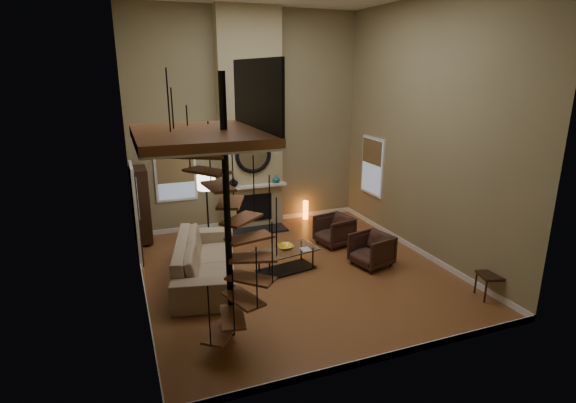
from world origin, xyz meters
name	(u,v)px	position (x,y,z in m)	size (l,w,h in m)	color
ground	(295,271)	(0.00, 0.00, -0.01)	(6.00, 6.50, 0.01)	#A36434
back_wall	(248,121)	(0.00, 3.25, 2.75)	(6.00, 0.02, 5.50)	#8C805A
front_wall	(392,176)	(0.00, -3.25, 2.75)	(6.00, 0.02, 5.50)	#8C805A
left_wall	(130,149)	(-3.00, 0.00, 2.75)	(0.02, 6.50, 5.50)	#8C805A
right_wall	(425,132)	(3.00, 0.00, 2.75)	(0.02, 6.50, 5.50)	#8C805A
baseboard_back	(251,221)	(0.00, 3.24, 0.06)	(6.00, 0.02, 0.12)	white
baseboard_front	(379,358)	(0.00, -3.24, 0.06)	(6.00, 0.02, 0.12)	white
baseboard_left	(145,293)	(-2.99, 0.00, 0.06)	(0.02, 6.50, 0.12)	white
baseboard_right	(415,249)	(2.99, 0.00, 0.06)	(0.02, 6.50, 0.12)	white
chimney_breast	(250,122)	(0.00, 3.06, 2.75)	(1.60, 0.38, 5.50)	tan
hearth	(258,230)	(0.00, 2.57, 0.02)	(1.50, 0.60, 0.04)	black
firebox	(254,208)	(0.00, 2.86, 0.55)	(0.95, 0.02, 0.72)	black
mantel	(255,186)	(0.00, 2.78, 1.15)	(1.70, 0.18, 0.06)	white
mirror_frame	(253,155)	(0.00, 2.84, 1.95)	(0.94, 0.94, 0.10)	black
mirror_disc	(253,155)	(0.00, 2.85, 1.95)	(0.80, 0.80, 0.01)	white
vase_left	(233,182)	(-0.55, 2.82, 1.30)	(0.24, 0.24, 0.25)	black
vase_right	(276,179)	(0.60, 2.82, 1.28)	(0.20, 0.20, 0.21)	#1C6261
window_back	(176,171)	(-1.90, 3.22, 1.62)	(1.02, 0.06, 1.52)	white
window_right	(372,165)	(2.97, 2.00, 1.63)	(0.06, 1.02, 1.52)	white
entry_door	(136,214)	(-2.95, 1.80, 1.05)	(0.10, 1.05, 2.16)	white
loft	(206,131)	(-2.04, -1.80, 3.24)	(1.70, 2.20, 1.09)	brown
spiral_stair	(229,228)	(-1.78, -1.79, 1.78)	(1.47, 1.47, 4.06)	black
hutch	(141,205)	(-2.80, 2.83, 0.95)	(0.37, 0.79, 1.77)	black
sofa	(205,260)	(-1.79, 0.35, 0.40)	(2.91, 1.14, 0.85)	tan
armchair_near	(337,230)	(1.50, 1.06, 0.35)	(0.75, 0.77, 0.70)	#3D231C
armchair_far	(374,249)	(1.69, -0.30, 0.35)	(0.74, 0.76, 0.69)	#3D231C
coffee_table	(286,258)	(-0.15, 0.11, 0.28)	(1.40, 0.88, 0.48)	silver
bowl	(285,247)	(-0.15, 0.16, 0.50)	(0.36, 0.36, 0.09)	gold
book	(305,250)	(0.20, -0.04, 0.46)	(0.19, 0.25, 0.02)	gray
floor_lamp	(206,188)	(-1.37, 2.06, 1.41)	(0.42, 0.42, 1.74)	black
accent_lamp	(306,210)	(1.55, 3.05, 0.25)	(0.15, 0.15, 0.53)	orange
side_chair	(497,271)	(3.00, -2.35, 0.53)	(0.53, 0.52, 0.94)	black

